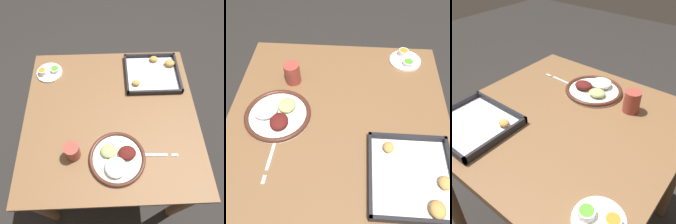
{
  "view_description": "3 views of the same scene",
  "coord_description": "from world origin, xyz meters",
  "views": [
    {
      "loc": [
        -0.02,
        -0.6,
        1.81
      ],
      "look_at": [
        0.01,
        0.0,
        0.81
      ],
      "focal_mm": 35.0,
      "sensor_mm": 36.0,
      "label": 1
    },
    {
      "loc": [
        0.68,
        0.05,
        1.65
      ],
      "look_at": [
        0.01,
        0.0,
        0.81
      ],
      "focal_mm": 42.0,
      "sensor_mm": 36.0,
      "label": 2
    },
    {
      "loc": [
        -0.55,
        0.69,
        1.46
      ],
      "look_at": [
        0.01,
        0.0,
        0.81
      ],
      "focal_mm": 42.0,
      "sensor_mm": 36.0,
      "label": 3
    }
  ],
  "objects": [
    {
      "name": "ground_plane",
      "position": [
        0.0,
        0.0,
        0.0
      ],
      "size": [
        8.0,
        8.0,
        0.0
      ],
      "primitive_type": "plane",
      "color": "#282623"
    },
    {
      "name": "dining_table",
      "position": [
        0.0,
        0.0,
        0.65
      ],
      "size": [
        0.95,
        0.93,
        0.78
      ],
      "color": "brown",
      "rests_on": "ground_plane"
    },
    {
      "name": "dinner_plate",
      "position": [
        0.02,
        -0.25,
        0.79
      ],
      "size": [
        0.28,
        0.28,
        0.05
      ],
      "color": "white",
      "rests_on": "dining_table"
    },
    {
      "name": "fork",
      "position": [
        0.21,
        -0.24,
        0.78
      ],
      "size": [
        0.2,
        0.02,
        0.0
      ],
      "rotation": [
        0.0,
        0.0,
        -0.04
      ],
      "color": "silver",
      "rests_on": "dining_table"
    },
    {
      "name": "saucer_plate",
      "position": [
        -0.37,
        0.31,
        0.79
      ],
      "size": [
        0.16,
        0.16,
        0.04
      ],
      "color": "white",
      "rests_on": "dining_table"
    },
    {
      "name": "baking_tray",
      "position": [
        0.27,
        0.28,
        0.79
      ],
      "size": [
        0.32,
        0.3,
        0.04
      ],
      "color": "black",
      "rests_on": "dining_table"
    },
    {
      "name": "drinking_cup",
      "position": [
        -0.19,
        -0.22,
        0.83
      ],
      "size": [
        0.07,
        0.07,
        0.1
      ],
      "color": "#993D33",
      "rests_on": "dining_table"
    }
  ]
}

